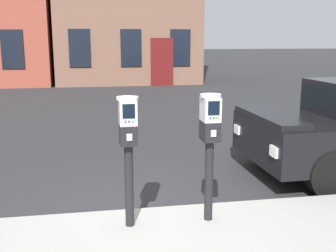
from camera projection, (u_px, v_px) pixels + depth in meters
ground_plane at (158, 226)px, 4.60m from camera, size 160.00×160.00×0.00m
parking_meter_near_kerb at (128, 138)px, 4.11m from camera, size 0.22×0.25×1.36m
parking_meter_twin_adjacent at (210, 135)px, 4.25m from camera, size 0.22×0.25×1.36m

